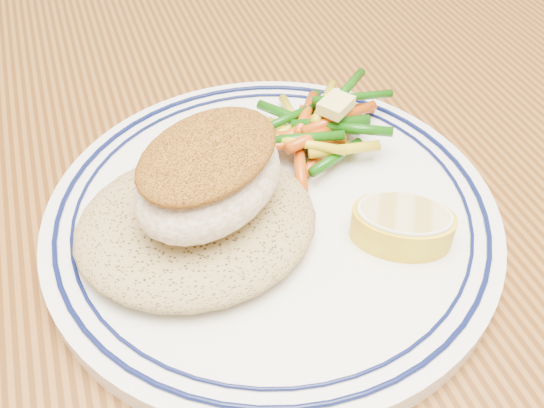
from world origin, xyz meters
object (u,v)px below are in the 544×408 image
Objects in this scene: plate at (272,216)px; fish_fillet at (209,175)px; rice_pilaf at (196,219)px; dining_table at (213,307)px; lemon_wedge at (403,224)px; vegetable_pile at (314,128)px.

fish_fillet is at bearing -173.67° from plate.
rice_pilaf is at bearing -174.14° from plate.
rice_pilaf is (-0.01, -0.03, 0.13)m from dining_table.
lemon_wedge is (0.10, -0.07, 0.12)m from dining_table.
lemon_wedge is at bearing -37.51° from plate.
rice_pilaf is 0.03m from fish_fillet.
dining_table is at bearing 72.07° from rice_pilaf.
rice_pilaf reaches higher than dining_table.
dining_table is 12.83× the size of fish_fillet.
lemon_wedge reaches higher than plate.
lemon_wedge is (0.01, -0.10, -0.00)m from vegetable_pile.
vegetable_pile is (0.09, 0.05, -0.03)m from fish_fillet.
plate is at bearing 6.33° from fish_fillet.
dining_table is 12.85× the size of vegetable_pile.
dining_table is at bearing 94.43° from fish_fillet.
plate is at bearing 5.86° from rice_pilaf.
lemon_wedge reaches higher than dining_table.
vegetable_pile is at bearing 46.08° from plate.
vegetable_pile is (0.10, 0.05, 0.00)m from rice_pilaf.
rice_pilaf reaches higher than lemon_wedge.
plate is 2.39× the size of fish_fillet.
dining_table is at bearing 146.08° from lemon_wedge.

